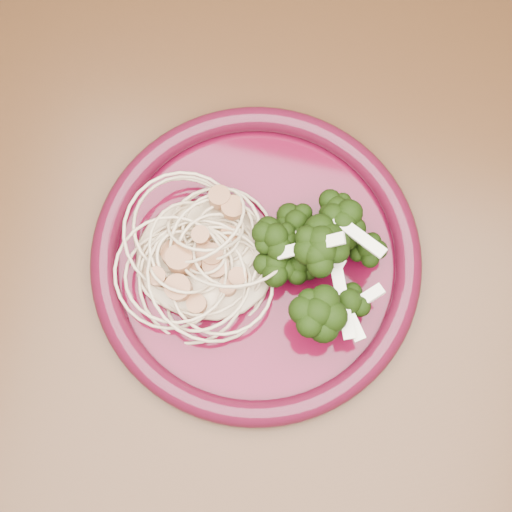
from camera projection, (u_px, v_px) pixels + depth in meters
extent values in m
plane|color=brown|center=(262.00, 338.00, 1.38)|extent=(3.50, 3.50, 0.00)
cube|color=#472814|center=(267.00, 217.00, 0.68)|extent=(1.20, 0.80, 0.04)
cylinder|color=#460618|center=(256.00, 261.00, 0.64)|extent=(0.35, 0.35, 0.01)
torus|color=#460D1D|center=(256.00, 258.00, 0.63)|extent=(0.36, 0.36, 0.02)
ellipsoid|color=#CCB48E|center=(205.00, 257.00, 0.63)|extent=(0.15, 0.14, 0.03)
ellipsoid|color=black|center=(320.00, 251.00, 0.62)|extent=(0.12, 0.16, 0.05)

